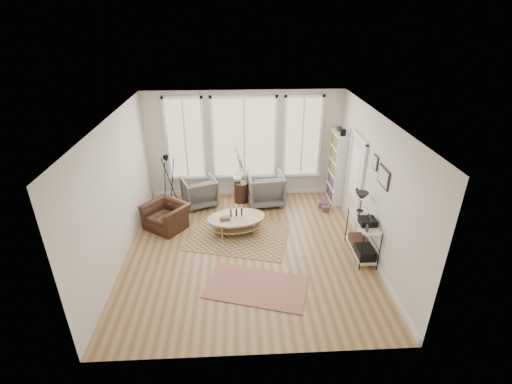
{
  "coord_description": "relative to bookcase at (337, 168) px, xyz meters",
  "views": [
    {
      "loc": [
        -0.19,
        -6.69,
        4.72
      ],
      "look_at": [
        0.2,
        0.6,
        1.1
      ],
      "focal_mm": 26.0,
      "sensor_mm": 36.0,
      "label": 1
    }
  ],
  "objects": [
    {
      "name": "book_stack_near",
      "position": [
        -0.39,
        -0.4,
        -0.87
      ],
      "size": [
        0.28,
        0.31,
        0.17
      ],
      "primitive_type": "cube",
      "rotation": [
        0.0,
        0.0,
        -0.3
      ],
      "color": "maroon",
      "rests_on": "ground"
    },
    {
      "name": "coffee_table",
      "position": [
        -2.69,
        -1.53,
        -0.63
      ],
      "size": [
        1.45,
        1.05,
        0.61
      ],
      "color": "tan",
      "rests_on": "ground"
    },
    {
      "name": "bay_window",
      "position": [
        -2.44,
        0.49,
        0.65
      ],
      "size": [
        4.14,
        0.12,
        2.24
      ],
      "color": "tan",
      "rests_on": "ground"
    },
    {
      "name": "accent_chair",
      "position": [
        -4.35,
        -1.18,
        -0.65
      ],
      "size": [
        1.24,
        1.21,
        0.61
      ],
      "primitive_type": "imported",
      "rotation": [
        0.0,
        0.0,
        -0.63
      ],
      "color": "#382016",
      "rests_on": "ground"
    },
    {
      "name": "book_stack_far",
      "position": [
        -0.39,
        -0.6,
        -0.89
      ],
      "size": [
        0.19,
        0.23,
        0.14
      ],
      "primitive_type": "cube",
      "rotation": [
        0.0,
        0.0,
        0.09
      ],
      "color": "maroon",
      "rests_on": "ground"
    },
    {
      "name": "door",
      "position": [
        0.13,
        -1.08,
        0.17
      ],
      "size": [
        0.09,
        1.06,
        2.22
      ],
      "color": "silver",
      "rests_on": "ground"
    },
    {
      "name": "armchair_left",
      "position": [
        -3.65,
        -0.07,
        -0.57
      ],
      "size": [
        1.07,
        1.08,
        0.77
      ],
      "primitive_type": "imported",
      "rotation": [
        0.0,
        0.0,
        3.51
      ],
      "color": "slate",
      "rests_on": "ground"
    },
    {
      "name": "rug_main",
      "position": [
        -2.64,
        -1.66,
        -0.95
      ],
      "size": [
        2.58,
        2.19,
        0.01
      ],
      "primitive_type": "cube",
      "rotation": [
        0.0,
        0.0,
        -0.26
      ],
      "color": "brown",
      "rests_on": "ground"
    },
    {
      "name": "bookcase",
      "position": [
        0.0,
        0.0,
        0.0
      ],
      "size": [
        0.31,
        0.85,
        2.06
      ],
      "color": "white",
      "rests_on": "ground"
    },
    {
      "name": "low_shelf",
      "position": [
        -0.06,
        -2.52,
        -0.44
      ],
      "size": [
        0.38,
        1.08,
        1.3
      ],
      "color": "white",
      "rests_on": "ground"
    },
    {
      "name": "rug_runner",
      "position": [
        -2.32,
        -3.46,
        -0.94
      ],
      "size": [
        2.09,
        1.53,
        0.01
      ],
      "primitive_type": "cube",
      "rotation": [
        0.0,
        0.0,
        -0.29
      ],
      "color": "maroon",
      "rests_on": "ground"
    },
    {
      "name": "wall_art",
      "position": [
        0.14,
        -2.49,
        0.92
      ],
      "size": [
        0.04,
        0.88,
        0.44
      ],
      "color": "black",
      "rests_on": "ground"
    },
    {
      "name": "armchair_right",
      "position": [
        -1.9,
        -0.08,
        -0.52
      ],
      "size": [
        1.01,
        1.04,
        0.86
      ],
      "primitive_type": "imported",
      "rotation": [
        0.0,
        0.0,
        3.24
      ],
      "color": "slate",
      "rests_on": "ground"
    },
    {
      "name": "room",
      "position": [
        -2.42,
        -2.2,
        0.47
      ],
      "size": [
        5.5,
        5.54,
        2.9
      ],
      "color": "#A57F54",
      "rests_on": "ground"
    },
    {
      "name": "side_table",
      "position": [
        -2.55,
        0.05,
        -0.2
      ],
      "size": [
        0.37,
        0.37,
        1.56
      ],
      "color": "#382016",
      "rests_on": "ground"
    },
    {
      "name": "tripod_camera",
      "position": [
        -4.44,
        0.01,
        -0.32
      ],
      "size": [
        0.49,
        0.49,
        1.39
      ],
      "color": "black",
      "rests_on": "ground"
    },
    {
      "name": "vase",
      "position": [
        -2.64,
        0.13,
        -0.28
      ],
      "size": [
        0.28,
        0.28,
        0.23
      ],
      "primitive_type": "imported",
      "rotation": [
        0.0,
        0.0,
        0.36
      ],
      "color": "silver",
      "rests_on": "side_table"
    }
  ]
}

